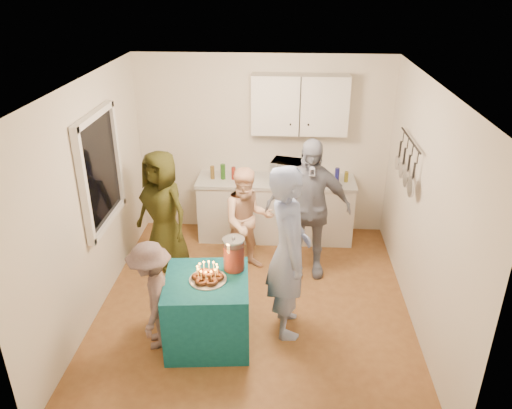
# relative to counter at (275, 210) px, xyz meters

# --- Properties ---
(floor) EXTENTS (4.00, 4.00, 0.00)m
(floor) POSITION_rel_counter_xyz_m (-0.20, -1.70, -0.43)
(floor) COLOR brown
(floor) RESTS_ON ground
(ceiling) EXTENTS (4.00, 4.00, 0.00)m
(ceiling) POSITION_rel_counter_xyz_m (-0.20, -1.70, 2.17)
(ceiling) COLOR white
(ceiling) RESTS_ON floor
(back_wall) EXTENTS (3.60, 3.60, 0.00)m
(back_wall) POSITION_rel_counter_xyz_m (-0.20, 0.30, 0.87)
(back_wall) COLOR silver
(back_wall) RESTS_ON floor
(left_wall) EXTENTS (4.00, 4.00, 0.00)m
(left_wall) POSITION_rel_counter_xyz_m (-2.00, -1.70, 0.87)
(left_wall) COLOR silver
(left_wall) RESTS_ON floor
(right_wall) EXTENTS (4.00, 4.00, 0.00)m
(right_wall) POSITION_rel_counter_xyz_m (1.60, -1.70, 0.87)
(right_wall) COLOR silver
(right_wall) RESTS_ON floor
(window_night) EXTENTS (0.04, 1.00, 1.20)m
(window_night) POSITION_rel_counter_xyz_m (-1.97, -1.40, 1.12)
(window_night) COLOR black
(window_night) RESTS_ON left_wall
(counter) EXTENTS (2.20, 0.58, 0.86)m
(counter) POSITION_rel_counter_xyz_m (0.00, 0.00, 0.00)
(counter) COLOR white
(counter) RESTS_ON floor
(countertop) EXTENTS (2.24, 0.62, 0.05)m
(countertop) POSITION_rel_counter_xyz_m (0.00, -0.00, 0.46)
(countertop) COLOR beige
(countertop) RESTS_ON counter
(upper_cabinet) EXTENTS (1.30, 0.30, 0.80)m
(upper_cabinet) POSITION_rel_counter_xyz_m (0.30, 0.15, 1.52)
(upper_cabinet) COLOR white
(upper_cabinet) RESTS_ON back_wall
(pot_rack) EXTENTS (0.12, 1.00, 0.60)m
(pot_rack) POSITION_rel_counter_xyz_m (1.52, -1.00, 1.17)
(pot_rack) COLOR black
(pot_rack) RESTS_ON right_wall
(microwave) EXTENTS (0.58, 0.46, 0.28)m
(microwave) POSITION_rel_counter_xyz_m (0.20, 0.00, 0.62)
(microwave) COLOR white
(microwave) RESTS_ON countertop
(party_table) EXTENTS (0.92, 0.92, 0.76)m
(party_table) POSITION_rel_counter_xyz_m (-0.64, -2.33, -0.05)
(party_table) COLOR #0E535F
(party_table) RESTS_ON floor
(donut_cake) EXTENTS (0.38, 0.38, 0.18)m
(donut_cake) POSITION_rel_counter_xyz_m (-0.63, -2.34, 0.42)
(donut_cake) COLOR #381C0C
(donut_cake) RESTS_ON party_table
(punch_jar) EXTENTS (0.22, 0.22, 0.34)m
(punch_jar) POSITION_rel_counter_xyz_m (-0.38, -2.12, 0.50)
(punch_jar) COLOR red
(punch_jar) RESTS_ON party_table
(man_birthday) EXTENTS (0.55, 0.75, 1.91)m
(man_birthday) POSITION_rel_counter_xyz_m (0.18, -2.08, 0.53)
(man_birthday) COLOR #92A4D5
(man_birthday) RESTS_ON floor
(woman_back_left) EXTENTS (0.93, 0.83, 1.60)m
(woman_back_left) POSITION_rel_counter_xyz_m (-1.43, -0.85, 0.37)
(woman_back_left) COLOR #555518
(woman_back_left) RESTS_ON floor
(woman_back_center) EXTENTS (0.81, 0.71, 1.41)m
(woman_back_center) POSITION_rel_counter_xyz_m (-0.34, -0.89, 0.28)
(woman_back_center) COLOR #FFAA85
(woman_back_center) RESTS_ON floor
(woman_back_right) EXTENTS (1.08, 0.48, 1.82)m
(woman_back_right) POSITION_rel_counter_xyz_m (0.42, -0.93, 0.48)
(woman_back_right) COLOR #0F1633
(woman_back_right) RESTS_ON floor
(child_near_left) EXTENTS (0.59, 0.85, 1.20)m
(child_near_left) POSITION_rel_counter_xyz_m (-1.19, -2.43, 0.17)
(child_near_left) COLOR #5A4849
(child_near_left) RESTS_ON floor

